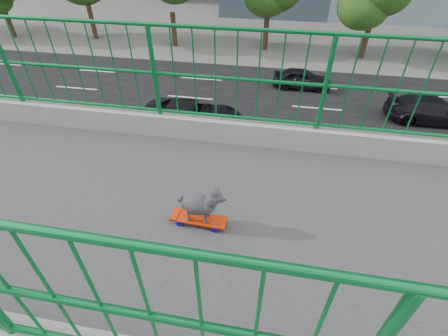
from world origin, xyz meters
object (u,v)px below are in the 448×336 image
Objects in this scene: skateboard at (199,219)px; car_4 at (302,79)px; car_2 at (193,117)px; poodle at (200,203)px; car_3 at (432,110)px; car_1 at (368,172)px.

skateboard reaches higher than car_4.
skateboard reaches higher than car_2.
poodle is at bearing -163.34° from car_2.
car_4 is at bearing 65.79° from car_3.
car_1 is at bearing 145.00° from car_3.
car_1 reaches higher than car_3.
car_4 is (-3.20, -7.12, -0.06)m from car_3.
poodle is at bearing 173.54° from car_4.
car_3 is at bearing -114.21° from car_4.
car_3 is 7.80m from car_4.
poodle is 0.12× the size of car_4.
car_2 is 13.38m from car_3.
car_1 is 1.14× the size of car_4.
car_4 is at bearing -42.55° from car_2.
skateboard is 0.14× the size of car_4.
car_2 is 1.45× the size of car_4.
car_4 is at bearing 176.05° from poodle.
skateboard reaches higher than car_1.
poodle reaches higher than car_2.
poodle reaches higher than car_3.
poodle is 0.09× the size of car_3.
car_3 is (-15.68, 9.26, -6.57)m from poodle.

